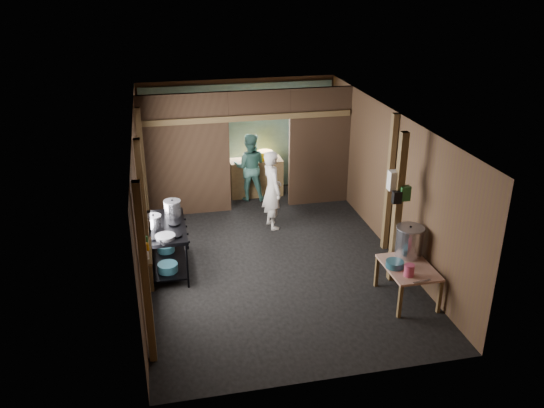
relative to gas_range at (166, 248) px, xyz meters
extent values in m
cube|color=black|center=(1.88, 0.18, -0.43)|extent=(4.50, 7.00, 0.00)
cube|color=#353535|center=(1.88, 0.18, 2.17)|extent=(4.50, 7.00, 0.00)
cube|color=#4B361E|center=(1.88, 3.68, 0.87)|extent=(4.50, 0.00, 2.60)
cube|color=#4B361E|center=(1.88, -3.32, 0.87)|extent=(4.50, 0.00, 2.60)
cube|color=#4B361E|center=(-0.37, 0.18, 0.87)|extent=(0.00, 7.00, 2.60)
cube|color=#4B361E|center=(4.13, 0.18, 0.87)|extent=(0.00, 7.00, 2.60)
cube|color=#483221|center=(0.55, 2.38, 0.87)|extent=(1.85, 0.10, 2.60)
cube|color=#483221|center=(3.46, 2.38, 0.87)|extent=(1.35, 0.10, 2.60)
cube|color=#483221|center=(2.13, 2.38, 1.87)|extent=(1.30, 0.10, 0.60)
cube|color=#71A29C|center=(1.88, 3.62, 0.82)|extent=(4.40, 0.06, 2.50)
cube|color=brown|center=(2.18, 3.13, -0.01)|extent=(1.20, 0.50, 0.85)
cylinder|color=white|center=(2.13, 3.58, 1.47)|extent=(0.20, 0.03, 0.20)
cube|color=brown|center=(-0.30, -2.42, 0.87)|extent=(0.10, 0.12, 2.60)
cube|color=brown|center=(-0.30, -0.62, 0.87)|extent=(0.10, 0.12, 2.60)
cube|color=brown|center=(-0.30, 1.38, 0.87)|extent=(0.10, 0.12, 2.60)
cube|color=brown|center=(4.06, -0.02, 0.87)|extent=(0.10, 0.12, 2.60)
cube|color=brown|center=(3.73, -1.12, 0.87)|extent=(0.12, 0.12, 2.60)
cube|color=brown|center=(1.88, 2.33, 1.62)|extent=(4.40, 0.12, 0.12)
cylinder|color=gray|center=(-0.33, 0.58, 1.22)|extent=(0.03, 0.34, 0.34)
cylinder|color=black|center=(-0.33, 0.98, 1.12)|extent=(0.03, 0.30, 0.30)
cube|color=brown|center=(-0.27, -1.92, 0.97)|extent=(0.14, 0.80, 0.03)
cylinder|color=white|center=(-0.27, -2.17, 1.03)|extent=(0.07, 0.07, 0.10)
cylinder|color=#C77600|center=(-0.27, -1.92, 1.03)|extent=(0.08, 0.08, 0.10)
cylinder|color=#215926|center=(-0.27, -1.70, 1.03)|extent=(0.06, 0.06, 0.10)
cube|color=white|center=(3.68, -1.04, 1.35)|extent=(0.22, 0.15, 0.32)
cube|color=#215926|center=(3.80, -1.18, 1.17)|extent=(0.16, 0.12, 0.24)
cube|color=black|center=(3.66, -1.20, 1.12)|extent=(0.14, 0.10, 0.20)
cylinder|color=#255464|center=(0.00, -0.35, -0.19)|extent=(0.34, 0.34, 0.14)
cylinder|color=#255464|center=(0.00, 0.39, -0.20)|extent=(0.31, 0.31, 0.12)
cylinder|color=#255464|center=(3.48, -1.72, 0.21)|extent=(0.31, 0.31, 0.11)
cylinder|color=#B43E5E|center=(3.59, -2.01, 0.25)|extent=(0.18, 0.18, 0.19)
cube|color=#BABAC6|center=(3.71, -2.21, 0.16)|extent=(0.30, 0.07, 0.01)
cylinder|color=#C77600|center=(2.40, 3.13, 0.52)|extent=(0.35, 0.35, 0.19)
cylinder|color=#AD0900|center=(1.93, 3.13, 0.48)|extent=(0.11, 0.11, 0.13)
imported|color=silver|center=(2.18, 1.34, 0.38)|extent=(0.48, 0.65, 1.62)
imported|color=#457A6F|center=(2.00, 2.89, 0.34)|extent=(0.86, 0.74, 1.54)
camera|label=1|loc=(-0.03, -8.84, 4.55)|focal=37.08mm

